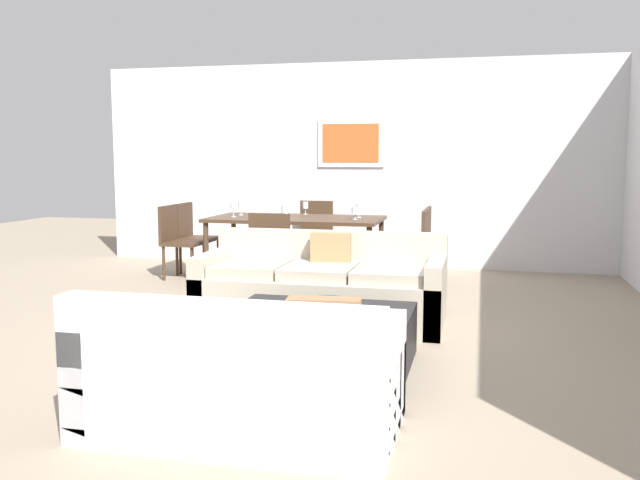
{
  "coord_description": "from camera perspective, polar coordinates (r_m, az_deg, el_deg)",
  "views": [
    {
      "loc": [
        1.31,
        -5.41,
        1.46
      ],
      "look_at": [
        -0.03,
        0.2,
        0.75
      ],
      "focal_mm": 38.0,
      "sensor_mm": 36.0,
      "label": 1
    }
  ],
  "objects": [
    {
      "name": "decorative_bowl",
      "position": [
        4.78,
        0.7,
        -5.47
      ],
      "size": [
        0.3,
        0.3,
        0.09
      ],
      "color": "navy",
      "rests_on": "coffee_table"
    },
    {
      "name": "dining_chair_foot",
      "position": [
        7.15,
        -4.01,
        -0.67
      ],
      "size": [
        0.44,
        0.44,
        0.88
      ],
      "color": "#422D1E",
      "rests_on": "ground"
    },
    {
      "name": "dining_chair_left_near",
      "position": [
        8.31,
        -11.95,
        0.26
      ],
      "size": [
        0.44,
        0.44,
        0.88
      ],
      "color": "#422D1E",
      "rests_on": "ground"
    },
    {
      "name": "wine_glass_foot",
      "position": [
        7.56,
        -2.97,
        2.51
      ],
      "size": [
        0.08,
        0.08,
        0.17
      ],
      "color": "silver",
      "rests_on": "dining_table"
    },
    {
      "name": "wine_glass_left_far",
      "position": [
        8.33,
        -6.69,
        2.9
      ],
      "size": [
        0.06,
        0.06,
        0.17
      ],
      "color": "silver",
      "rests_on": "dining_table"
    },
    {
      "name": "coffee_table",
      "position": [
        4.79,
        -0.16,
        -8.35
      ],
      "size": [
        1.28,
        1.04,
        0.38
      ],
      "color": "black",
      "rests_on": "ground"
    },
    {
      "name": "wine_glass_right_near",
      "position": [
        7.7,
        2.96,
        2.46
      ],
      "size": [
        0.08,
        0.08,
        0.14
      ],
      "color": "silver",
      "rests_on": "dining_table"
    },
    {
      "name": "dining_chair_right_far",
      "position": [
        7.99,
        8.26,
        0.08
      ],
      "size": [
        0.44,
        0.44,
        0.88
      ],
      "color": "#422D1E",
      "rests_on": "ground"
    },
    {
      "name": "loveseat_white",
      "position": [
        3.69,
        -6.52,
        -11.47
      ],
      "size": [
        1.64,
        0.9,
        0.78
      ],
      "color": "white",
      "rests_on": "ground"
    },
    {
      "name": "apple_on_coffee_table",
      "position": [
        4.68,
        -3.83,
        -5.87
      ],
      "size": [
        0.07,
        0.07,
        0.07
      ],
      "primitive_type": "sphere",
      "color": "#669E2D",
      "rests_on": "coffee_table"
    },
    {
      "name": "dining_table",
      "position": [
        8.0,
        -2.05,
        1.49
      ],
      "size": [
        2.03,
        1.02,
        0.75
      ],
      "color": "#422D1E",
      "rests_on": "ground"
    },
    {
      "name": "wine_glass_right_far",
      "position": [
        7.95,
        3.3,
        2.73
      ],
      "size": [
        0.06,
        0.06,
        0.17
      ],
      "color": "silver",
      "rests_on": "dining_table"
    },
    {
      "name": "dining_chair_right_near",
      "position": [
        7.54,
        7.94,
        -0.32
      ],
      "size": [
        0.44,
        0.44,
        0.88
      ],
      "color": "#422D1E",
      "rests_on": "ground"
    },
    {
      "name": "sofa_beige",
      "position": [
        6.02,
        0.16,
        -4.18
      ],
      "size": [
        2.15,
        0.9,
        0.78
      ],
      "color": "#B2A893",
      "rests_on": "ground"
    },
    {
      "name": "dining_chair_left_far",
      "position": [
        8.72,
        -10.67,
        0.61
      ],
      "size": [
        0.44,
        0.44,
        0.88
      ],
      "color": "#422D1E",
      "rests_on": "ground"
    },
    {
      "name": "back_wall_unit",
      "position": [
        8.99,
        7.0,
        6.29
      ],
      "size": [
        8.4,
        0.09,
        2.7
      ],
      "color": "silver",
      "rests_on": "ground"
    },
    {
      "name": "ground_plane",
      "position": [
        5.75,
        -0.17,
        -7.68
      ],
      "size": [
        18.0,
        18.0,
        0.0
      ],
      "primitive_type": "plane",
      "color": "gray"
    },
    {
      "name": "dining_chair_head",
      "position": [
        8.9,
        -0.47,
        0.86
      ],
      "size": [
        0.44,
        0.44,
        0.88
      ],
      "color": "#422D1E",
      "rests_on": "ground"
    },
    {
      "name": "wine_glass_left_near",
      "position": [
        8.1,
        -7.31,
        2.82
      ],
      "size": [
        0.07,
        0.07,
        0.17
      ],
      "color": "silver",
      "rests_on": "dining_table"
    },
    {
      "name": "wine_glass_head",
      "position": [
        8.42,
        -1.24,
        2.92
      ],
      "size": [
        0.07,
        0.07,
        0.16
      ],
      "color": "silver",
      "rests_on": "dining_table"
    }
  ]
}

